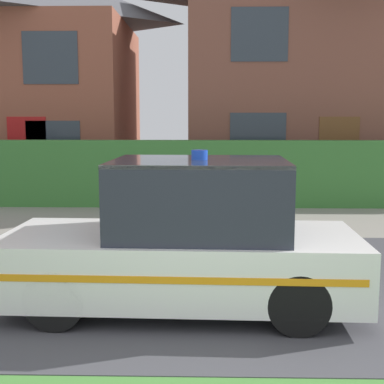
# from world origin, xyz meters

# --- Properties ---
(road_strip) EXTENTS (28.00, 5.07, 0.01)m
(road_strip) POSITION_xyz_m (0.00, 3.74, 0.01)
(road_strip) COLOR #424247
(road_strip) RESTS_ON ground
(garden_hedge) EXTENTS (12.32, 0.51, 1.55)m
(garden_hedge) POSITION_xyz_m (-0.27, 9.62, 0.78)
(garden_hedge) COLOR #3D7F38
(garden_hedge) RESTS_ON ground
(police_car) EXTENTS (3.86, 1.70, 1.73)m
(police_car) POSITION_xyz_m (-0.21, 2.79, 0.76)
(police_car) COLOR black
(police_car) RESTS_ON road_strip
(house_left) EXTENTS (7.36, 5.68, 6.78)m
(house_left) POSITION_xyz_m (-5.82, 13.47, 3.46)
(house_left) COLOR #93513D
(house_left) RESTS_ON ground
(house_right) EXTENTS (8.16, 5.59, 7.26)m
(house_right) POSITION_xyz_m (3.45, 13.27, 3.70)
(house_right) COLOR brown
(house_right) RESTS_ON ground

